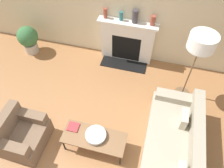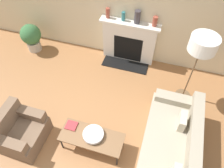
# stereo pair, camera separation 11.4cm
# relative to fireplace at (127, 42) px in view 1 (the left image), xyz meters

# --- Properties ---
(ground_plane) EXTENTS (18.00, 18.00, 0.00)m
(ground_plane) POSITION_rel_fireplace_xyz_m (-0.18, -2.69, -0.55)
(ground_plane) COLOR #99663D
(wall_back) EXTENTS (18.00, 0.06, 2.90)m
(wall_back) POSITION_rel_fireplace_xyz_m (-0.18, 0.14, 0.90)
(wall_back) COLOR beige
(wall_back) RESTS_ON ground_plane
(fireplace) EXTENTS (1.43, 0.59, 1.14)m
(fireplace) POSITION_rel_fireplace_xyz_m (0.00, 0.00, 0.00)
(fireplace) COLOR silver
(fireplace) RESTS_ON ground_plane
(couch) EXTENTS (0.94, 2.25, 0.77)m
(couch) POSITION_rel_fireplace_xyz_m (1.40, -2.42, -0.27)
(couch) COLOR #9E937F
(couch) RESTS_ON ground_plane
(armchair_near) EXTENTS (0.74, 0.84, 0.78)m
(armchair_near) POSITION_rel_fireplace_xyz_m (-1.38, -2.88, -0.26)
(armchair_near) COLOR brown
(armchair_near) RESTS_ON ground_plane
(coffee_table) EXTENTS (1.17, 0.48, 0.40)m
(coffee_table) POSITION_rel_fireplace_xyz_m (-0.03, -2.61, -0.19)
(coffee_table) COLOR brown
(coffee_table) RESTS_ON ground_plane
(bowl) EXTENTS (0.38, 0.38, 0.08)m
(bowl) POSITION_rel_fireplace_xyz_m (-0.00, -2.58, -0.11)
(bowl) COLOR silver
(bowl) RESTS_ON coffee_table
(book) EXTENTS (0.21, 0.20, 0.02)m
(book) POSITION_rel_fireplace_xyz_m (-0.47, -2.52, -0.14)
(book) COLOR #9E2D33
(book) RESTS_ON coffee_table
(floor_lamp) EXTENTS (0.52, 0.52, 1.69)m
(floor_lamp) POSITION_rel_fireplace_xyz_m (1.53, -0.84, 0.91)
(floor_lamp) COLOR brown
(floor_lamp) RESTS_ON ground_plane
(mantel_vase_left) EXTENTS (0.09, 0.09, 0.24)m
(mantel_vase_left) POSITION_rel_fireplace_xyz_m (-0.55, 0.01, 0.70)
(mantel_vase_left) COLOR brown
(mantel_vase_left) RESTS_ON fireplace
(mantel_vase_center_left) EXTENTS (0.09, 0.09, 0.21)m
(mantel_vase_center_left) POSITION_rel_fireplace_xyz_m (-0.18, 0.01, 0.69)
(mantel_vase_center_left) COLOR #28666B
(mantel_vase_center_left) RESTS_ON fireplace
(mantel_vase_center_right) EXTENTS (0.14, 0.14, 0.30)m
(mantel_vase_center_right) POSITION_rel_fireplace_xyz_m (0.15, 0.01, 0.73)
(mantel_vase_center_right) COLOR #3D383D
(mantel_vase_center_right) RESTS_ON fireplace
(mantel_vase_right) EXTENTS (0.11, 0.11, 0.23)m
(mantel_vase_right) POSITION_rel_fireplace_xyz_m (0.55, 0.01, 0.70)
(mantel_vase_right) COLOR brown
(mantel_vase_right) RESTS_ON fireplace
(potted_plant) EXTENTS (0.53, 0.53, 0.77)m
(potted_plant) POSITION_rel_fireplace_xyz_m (-2.56, -0.40, -0.12)
(potted_plant) COLOR #B2A899
(potted_plant) RESTS_ON ground_plane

